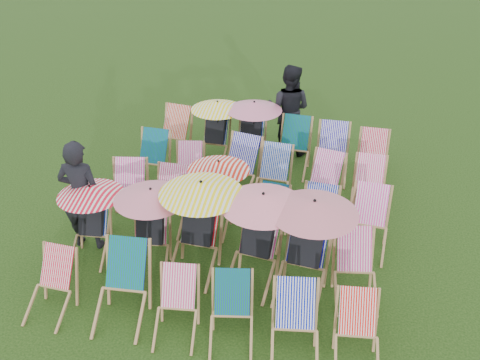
% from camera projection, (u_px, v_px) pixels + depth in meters
% --- Properties ---
extents(ground, '(100.00, 100.00, 0.00)m').
position_uv_depth(ground, '(239.00, 234.00, 8.88)').
color(ground, black).
rests_on(ground, ground).
extents(deckchair_0, '(0.59, 0.80, 0.85)m').
position_uv_depth(deckchair_0, '(50.00, 286.00, 7.16)').
color(deckchair_0, '#9E774A').
rests_on(deckchair_0, ground).
extents(deckchair_1, '(0.74, 0.98, 1.01)m').
position_uv_depth(deckchair_1, '(121.00, 288.00, 7.01)').
color(deckchair_1, '#9E774A').
rests_on(deckchair_1, ground).
extents(deckchair_2, '(0.65, 0.84, 0.84)m').
position_uv_depth(deckchair_2, '(176.00, 308.00, 6.82)').
color(deckchair_2, '#9E774A').
rests_on(deckchair_2, ground).
extents(deckchair_3, '(0.72, 0.89, 0.87)m').
position_uv_depth(deckchair_3, '(231.00, 315.00, 6.69)').
color(deckchair_3, '#9E774A').
rests_on(deckchair_3, ground).
extents(deckchair_4, '(0.74, 0.93, 0.92)m').
position_uv_depth(deckchair_4, '(295.00, 329.00, 6.45)').
color(deckchair_4, '#9E774A').
rests_on(deckchair_4, ground).
extents(deckchair_5, '(0.66, 0.85, 0.85)m').
position_uv_depth(deckchair_5, '(358.00, 335.00, 6.41)').
color(deckchair_5, '#9E774A').
rests_on(deckchair_5, ground).
extents(deckchair_6, '(1.00, 1.07, 1.19)m').
position_uv_depth(deckchair_6, '(90.00, 221.00, 8.13)').
color(deckchair_6, '#9E774A').
rests_on(deckchair_6, ground).
extents(deckchair_7, '(1.09, 1.18, 1.29)m').
position_uv_depth(deckchair_7, '(150.00, 228.00, 7.88)').
color(deckchair_7, '#9E774A').
rests_on(deckchair_7, ground).
extents(deckchair_8, '(1.22, 1.28, 1.45)m').
position_uv_depth(deckchair_8, '(197.00, 226.00, 7.77)').
color(deckchair_8, '#9E774A').
rests_on(deckchair_8, ground).
extents(deckchair_9, '(1.20, 1.27, 1.42)m').
position_uv_depth(deckchair_9, '(257.00, 237.00, 7.56)').
color(deckchair_9, '#9E774A').
rests_on(deckchair_9, ground).
extents(deckchair_10, '(1.22, 1.29, 1.45)m').
position_uv_depth(deckchair_10, '(306.00, 246.00, 7.36)').
color(deckchair_10, '#9E774A').
rests_on(deckchair_10, ground).
extents(deckchair_11, '(0.77, 0.96, 0.93)m').
position_uv_depth(deckchair_11, '(356.00, 270.00, 7.38)').
color(deckchair_11, '#9E774A').
rests_on(deckchair_11, ground).
extents(deckchair_12, '(0.81, 1.01, 0.98)m').
position_uv_depth(deckchair_12, '(127.00, 195.00, 9.03)').
color(deckchair_12, '#9E774A').
rests_on(deckchair_12, ground).
extents(deckchair_13, '(0.64, 0.89, 0.95)m').
position_uv_depth(deckchair_13, '(168.00, 200.00, 8.91)').
color(deckchair_13, '#9E774A').
rests_on(deckchair_13, ground).
extents(deckchair_14, '(1.02, 1.05, 1.21)m').
position_uv_depth(deckchair_14, '(215.00, 194.00, 8.77)').
color(deckchair_14, '#9E774A').
rests_on(deckchair_14, ground).
extents(deckchair_15, '(0.64, 0.84, 0.85)m').
position_uv_depth(deckchair_15, '(268.00, 216.00, 8.59)').
color(deckchair_15, '#9E774A').
rests_on(deckchair_15, ground).
extents(deckchair_16, '(0.68, 0.91, 0.94)m').
position_uv_depth(deckchair_16, '(317.00, 222.00, 8.38)').
color(deckchair_16, '#9E774A').
rests_on(deckchair_16, ground).
extents(deckchair_17, '(0.69, 0.92, 0.96)m').
position_uv_depth(deckchair_17, '(368.00, 223.00, 8.33)').
color(deckchair_17, '#9E774A').
rests_on(deckchair_17, ground).
extents(deckchair_18, '(0.66, 0.91, 0.98)m').
position_uv_depth(deckchair_18, '(149.00, 161.00, 10.06)').
color(deckchair_18, '#9E774A').
rests_on(deckchair_18, ground).
extents(deckchair_19, '(0.72, 0.89, 0.86)m').
position_uv_depth(deckchair_19, '(189.00, 171.00, 9.85)').
color(deckchair_19, '#9E774A').
rests_on(deckchair_19, ground).
extents(deckchair_20, '(0.86, 1.06, 1.03)m').
position_uv_depth(deckchair_20, '(237.00, 169.00, 9.74)').
color(deckchair_20, '#9E774A').
rests_on(deckchair_20, ground).
extents(deckchair_21, '(0.68, 0.92, 0.96)m').
position_uv_depth(deckchair_21, '(272.00, 177.00, 9.56)').
color(deckchair_21, '#9E774A').
rests_on(deckchair_21, ground).
extents(deckchair_22, '(0.80, 0.98, 0.95)m').
position_uv_depth(deckchair_22, '(322.00, 184.00, 9.36)').
color(deckchair_22, '#9E774A').
rests_on(deckchair_22, ground).
extents(deckchair_23, '(0.60, 0.84, 0.91)m').
position_uv_depth(deckchair_23, '(369.00, 187.00, 9.31)').
color(deckchair_23, '#9E774A').
rests_on(deckchair_23, ground).
extents(deckchair_24, '(0.78, 1.01, 1.02)m').
position_uv_depth(deckchair_24, '(171.00, 135.00, 10.97)').
color(deckchair_24, '#9E774A').
rests_on(deckchair_24, ground).
extents(deckchair_25, '(1.06, 1.11, 1.26)m').
position_uv_depth(deckchair_25, '(215.00, 131.00, 10.80)').
color(deckchair_25, '#9E774A').
rests_on(deckchair_25, ground).
extents(deckchair_26, '(1.11, 1.15, 1.31)m').
position_uv_depth(deckchair_26, '(251.00, 133.00, 10.66)').
color(deckchair_26, '#9E774A').
rests_on(deckchair_26, ground).
extents(deckchair_27, '(0.69, 0.95, 1.01)m').
position_uv_depth(deckchair_27, '(293.00, 147.00, 10.53)').
color(deckchair_27, '#9E774A').
rests_on(deckchair_27, ground).
extents(deckchair_28, '(0.68, 0.94, 1.00)m').
position_uv_depth(deckchair_28, '(332.00, 153.00, 10.30)').
color(deckchair_28, '#9E774A').
rests_on(deckchair_28, ground).
extents(deckchair_29, '(0.62, 0.87, 0.93)m').
position_uv_depth(deckchair_29, '(372.00, 159.00, 10.18)').
color(deckchair_29, '#9E774A').
rests_on(deckchair_29, ground).
extents(person_left, '(0.72, 0.50, 1.86)m').
position_uv_depth(person_left, '(81.00, 196.00, 8.18)').
color(person_left, black).
rests_on(person_left, ground).
extents(person_rear, '(1.02, 0.84, 1.90)m').
position_uv_depth(person_rear, '(289.00, 109.00, 11.04)').
color(person_rear, black).
rests_on(person_rear, ground).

